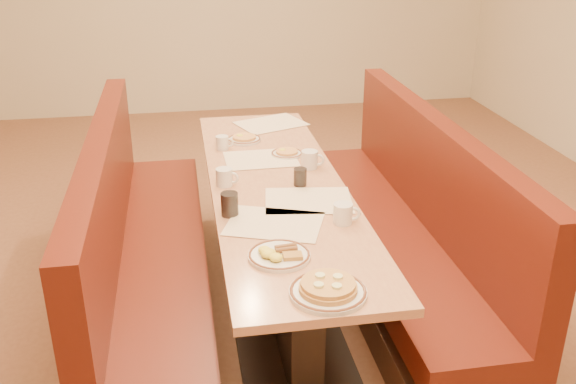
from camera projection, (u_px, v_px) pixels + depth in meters
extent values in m
plane|color=#9E6647|center=(278.00, 303.00, 3.71)|extent=(8.00, 8.00, 0.00)
cube|color=black|center=(278.00, 298.00, 3.70)|extent=(0.55, 1.88, 0.06)
cube|color=black|center=(277.00, 249.00, 3.56)|extent=(0.15, 1.75, 0.71)
cube|color=tan|center=(277.00, 187.00, 3.41)|extent=(0.70, 2.50, 0.04)
cube|color=#4C3326|center=(158.00, 299.00, 3.56)|extent=(0.55, 2.50, 0.20)
cube|color=#4E160D|center=(154.00, 256.00, 3.45)|extent=(0.55, 2.50, 0.16)
cube|color=#4E160D|center=(105.00, 195.00, 3.27)|extent=(0.12, 2.50, 0.60)
cube|color=#4C3326|center=(391.00, 277.00, 3.77)|extent=(0.55, 2.50, 0.20)
cube|color=#4E160D|center=(394.00, 237.00, 3.66)|extent=(0.55, 2.50, 0.16)
cube|color=#4E160D|center=(436.00, 173.00, 3.54)|extent=(0.12, 2.50, 0.60)
cube|color=beige|center=(274.00, 223.00, 2.96)|extent=(0.52, 0.45, 0.00)
cube|color=beige|center=(308.00, 200.00, 3.19)|extent=(0.47, 0.38, 0.00)
cube|color=beige|center=(261.00, 159.00, 3.73)|extent=(0.42, 0.32, 0.00)
cube|color=beige|center=(271.00, 123.00, 4.35)|extent=(0.52, 0.46, 0.00)
cylinder|color=silver|center=(328.00, 293.00, 2.41)|extent=(0.30, 0.30, 0.02)
torus|color=brown|center=(328.00, 290.00, 2.41)|extent=(0.29, 0.29, 0.01)
cylinder|color=gold|center=(328.00, 288.00, 2.41)|extent=(0.22, 0.22, 0.02)
cylinder|color=gold|center=(328.00, 284.00, 2.40)|extent=(0.21, 0.21, 0.02)
cylinder|color=beige|center=(338.00, 277.00, 2.42)|extent=(0.04, 0.04, 0.01)
cylinder|color=beige|center=(320.00, 276.00, 2.43)|extent=(0.04, 0.04, 0.01)
cylinder|color=beige|center=(319.00, 285.00, 2.37)|extent=(0.04, 0.04, 0.01)
cylinder|color=beige|center=(337.00, 286.00, 2.36)|extent=(0.04, 0.04, 0.01)
cylinder|color=silver|center=(279.00, 256.00, 2.67)|extent=(0.26, 0.26, 0.02)
torus|color=brown|center=(279.00, 254.00, 2.67)|extent=(0.26, 0.26, 0.01)
ellipsoid|color=#FEF040|center=(268.00, 253.00, 2.64)|extent=(0.07, 0.07, 0.04)
ellipsoid|color=#FEF040|center=(276.00, 257.00, 2.61)|extent=(0.06, 0.06, 0.03)
ellipsoid|color=#FEF040|center=(264.00, 250.00, 2.67)|extent=(0.05, 0.05, 0.03)
cylinder|color=brown|center=(287.00, 249.00, 2.68)|extent=(0.10, 0.03, 0.02)
cylinder|color=brown|center=(286.00, 246.00, 2.71)|extent=(0.10, 0.03, 0.02)
cube|color=#C48A3D|center=(293.00, 256.00, 2.64)|extent=(0.08, 0.06, 0.02)
cylinder|color=silver|center=(287.00, 154.00, 3.80)|extent=(0.19, 0.19, 0.01)
torus|color=brown|center=(287.00, 153.00, 3.79)|extent=(0.18, 0.18, 0.01)
cylinder|color=#E2AC50|center=(287.00, 152.00, 3.79)|extent=(0.13, 0.13, 0.01)
ellipsoid|color=#FEF040|center=(283.00, 150.00, 3.80)|extent=(0.04, 0.04, 0.02)
cylinder|color=silver|center=(244.00, 140.00, 4.03)|extent=(0.21, 0.21, 0.02)
torus|color=brown|center=(244.00, 139.00, 4.03)|extent=(0.21, 0.21, 0.01)
cylinder|color=#E2AC50|center=(244.00, 137.00, 4.02)|extent=(0.15, 0.15, 0.02)
ellipsoid|color=#FEF040|center=(240.00, 136.00, 4.03)|extent=(0.04, 0.04, 0.02)
cylinder|color=silver|center=(343.00, 214.00, 2.95)|extent=(0.09, 0.09, 0.10)
torus|color=silver|center=(353.00, 214.00, 2.95)|extent=(0.07, 0.03, 0.07)
cylinder|color=black|center=(343.00, 205.00, 2.94)|extent=(0.08, 0.08, 0.01)
cylinder|color=silver|center=(224.00, 177.00, 3.36)|extent=(0.09, 0.09, 0.09)
torus|color=silver|center=(233.00, 178.00, 3.35)|extent=(0.07, 0.04, 0.07)
cylinder|color=black|center=(224.00, 170.00, 3.35)|extent=(0.07, 0.07, 0.01)
cylinder|color=silver|center=(310.00, 159.00, 3.59)|extent=(0.09, 0.09, 0.10)
torus|color=silver|center=(318.00, 160.00, 3.59)|extent=(0.07, 0.04, 0.07)
cylinder|color=black|center=(310.00, 152.00, 3.58)|extent=(0.08, 0.08, 0.01)
cylinder|color=silver|center=(222.00, 143.00, 3.88)|extent=(0.08, 0.08, 0.08)
torus|color=silver|center=(229.00, 143.00, 3.88)|extent=(0.06, 0.02, 0.06)
cylinder|color=black|center=(222.00, 137.00, 3.86)|extent=(0.07, 0.07, 0.01)
cylinder|color=black|center=(230.00, 204.00, 3.03)|extent=(0.08, 0.08, 0.11)
cylinder|color=silver|center=(230.00, 204.00, 3.03)|extent=(0.08, 0.08, 0.11)
cylinder|color=black|center=(300.00, 177.00, 3.36)|extent=(0.07, 0.07, 0.09)
cylinder|color=silver|center=(300.00, 177.00, 3.36)|extent=(0.07, 0.07, 0.09)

